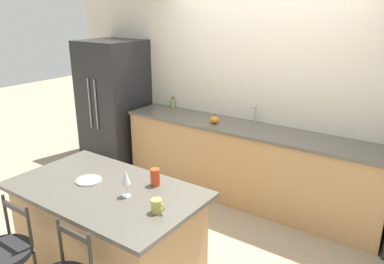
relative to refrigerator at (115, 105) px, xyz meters
name	(u,v)px	position (x,y,z in m)	size (l,w,h in m)	color
ground_plane	(230,210)	(2.09, -0.25, -0.92)	(18.00, 18.00, 0.00)	tan
wall_back	(260,88)	(2.09, 0.41, 0.43)	(6.00, 0.07, 2.70)	beige
back_counter	(245,163)	(2.09, 0.11, -0.45)	(3.23, 0.64, 0.94)	tan
sink_faucet	(255,112)	(2.09, 0.30, 0.15)	(0.02, 0.13, 0.22)	#ADAFB5
kitchen_island	(109,239)	(1.90, -1.94, -0.45)	(1.55, 0.90, 0.94)	tan
refrigerator	(115,105)	(0.00, 0.00, 0.00)	(0.81, 0.80, 1.84)	#232326
bar_stool_near	(5,264)	(1.60, -2.65, -0.38)	(0.41, 0.41, 0.99)	#332D28
dinner_plate	(89,180)	(1.71, -1.93, 0.03)	(0.21, 0.21, 0.02)	beige
wine_glass	(126,177)	(2.14, -1.94, 0.17)	(0.07, 0.07, 0.22)	white
coffee_mug	(157,206)	(2.47, -1.99, 0.07)	(0.11, 0.08, 0.10)	#C1B251
tumbler_cup	(155,177)	(2.19, -1.67, 0.09)	(0.08, 0.08, 0.14)	red
pumpkin_decoration	(214,120)	(1.71, 0.00, 0.06)	(0.11, 0.11, 0.11)	orange
soap_bottle	(173,103)	(0.82, 0.33, 0.08)	(0.06, 0.06, 0.15)	#89B260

